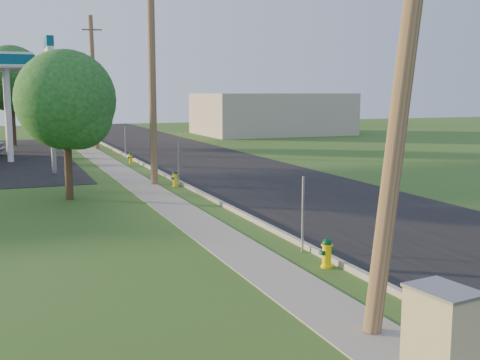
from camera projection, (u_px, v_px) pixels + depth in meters
name	position (u px, v px, depth m)	size (l,w,h in m)	color
ground_plane	(390.00, 306.00, 11.75)	(140.00, 140.00, 0.00)	#2F5719
road	(332.00, 203.00, 22.58)	(8.00, 120.00, 0.02)	black
curb	(232.00, 209.00, 21.12)	(0.15, 120.00, 0.15)	gray
sidewalk	(184.00, 214.00, 20.49)	(1.50, 120.00, 0.03)	gray
utility_pole_near	(407.00, 52.00, 9.91)	(1.40, 0.32, 9.48)	brown
utility_pole_mid	(152.00, 73.00, 26.45)	(1.40, 0.32, 9.80)	brown
utility_pole_far	(94.00, 83.00, 43.03)	(1.40, 0.32, 9.50)	brown
sign_post_near	(303.00, 215.00, 15.56)	(0.05, 0.04, 2.00)	gray
sign_post_mid	(178.00, 164.00, 26.41)	(0.05, 0.04, 2.00)	gray
sign_post_far	(125.00, 143.00, 37.64)	(0.05, 0.04, 2.00)	gray
price_pylon	(50.00, 66.00, 30.02)	(0.34, 2.04, 6.85)	gray
distant_building	(272.00, 114.00, 59.41)	(14.00, 10.00, 4.00)	#9F968A
tree_verge	(69.00, 104.00, 22.80)	(3.80, 3.80, 5.75)	#3A2819
tree_lot	(13.00, 81.00, 45.98)	(5.07, 5.07, 7.68)	#3A2819
hydrant_near	(327.00, 253.00, 14.27)	(0.38, 0.34, 0.74)	yellow
hydrant_mid	(175.00, 178.00, 26.53)	(0.38, 0.34, 0.73)	yellow
hydrant_far	(131.00, 158.00, 35.10)	(0.34, 0.31, 0.67)	gold
utility_cabinet	(441.00, 344.00, 8.10)	(0.81, 1.00, 1.56)	tan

